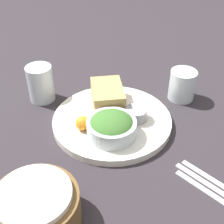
% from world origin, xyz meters
% --- Properties ---
extents(ground_plane, '(4.00, 4.00, 0.00)m').
position_xyz_m(ground_plane, '(0.00, 0.00, 0.00)').
color(ground_plane, '#2D282D').
extents(plate, '(0.31, 0.31, 0.02)m').
position_xyz_m(plate, '(0.00, 0.00, 0.01)').
color(plate, white).
rests_on(plate, ground_plane).
extents(sandwich, '(0.14, 0.12, 0.06)m').
position_xyz_m(sandwich, '(0.06, -0.02, 0.05)').
color(sandwich, tan).
rests_on(sandwich, plate).
extents(salad_bowl, '(0.12, 0.12, 0.06)m').
position_xyz_m(salad_bowl, '(-0.05, 0.03, 0.04)').
color(salad_bowl, silver).
rests_on(salad_bowl, plate).
extents(dressing_cup, '(0.06, 0.06, 0.03)m').
position_xyz_m(dressing_cup, '(-0.03, -0.05, 0.03)').
color(dressing_cup, '#99999E').
rests_on(dressing_cup, plate).
extents(orange_wedge, '(0.04, 0.04, 0.04)m').
position_xyz_m(orange_wedge, '(0.00, 0.09, 0.04)').
color(orange_wedge, orange).
rests_on(orange_wedge, plate).
extents(drink_glass, '(0.07, 0.07, 0.11)m').
position_xyz_m(drink_glass, '(0.21, 0.12, 0.05)').
color(drink_glass, silver).
rests_on(drink_glass, ground_plane).
extents(bread_basket, '(0.16, 0.16, 0.08)m').
position_xyz_m(bread_basket, '(-0.18, 0.27, 0.04)').
color(bread_basket, brown).
rests_on(bread_basket, ground_plane).
extents(fork, '(0.17, 0.05, 0.01)m').
position_xyz_m(fork, '(-0.29, -0.09, 0.00)').
color(fork, silver).
rests_on(fork, ground_plane).
extents(knife, '(0.18, 0.05, 0.01)m').
position_xyz_m(knife, '(-0.29, -0.07, 0.00)').
color(knife, silver).
rests_on(knife, ground_plane).
extents(spoon, '(0.15, 0.05, 0.01)m').
position_xyz_m(spoon, '(-0.30, -0.05, 0.00)').
color(spoon, silver).
rests_on(spoon, ground_plane).
extents(water_glass, '(0.08, 0.08, 0.09)m').
position_xyz_m(water_glass, '(0.00, -0.24, 0.04)').
color(water_glass, silver).
rests_on(water_glass, ground_plane).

